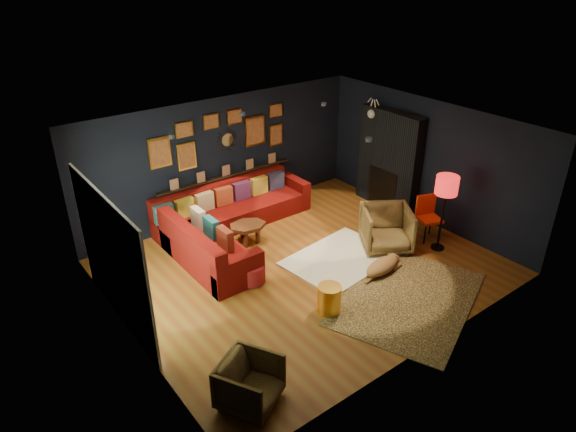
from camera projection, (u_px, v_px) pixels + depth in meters
floor at (304, 267)px, 9.45m from camera, size 6.50×6.50×0.00m
room_walls at (306, 188)px, 8.72m from camera, size 6.50×6.50×6.50m
sectional at (224, 224)px, 10.25m from camera, size 3.41×2.69×0.86m
ledge at (226, 176)px, 10.92m from camera, size 3.20×0.12×0.04m
gallery_wall at (222, 136)px, 10.53m from camera, size 3.15×0.04×1.02m
sunburst_mirror at (227, 140)px, 10.64m from camera, size 0.47×0.16×0.47m
fireplace at (389, 164)px, 11.28m from camera, size 0.31×1.60×2.20m
deer_head at (377, 112)px, 11.18m from camera, size 0.50×0.28×0.45m
sliding_door at (113, 259)px, 7.64m from camera, size 0.06×2.80×2.20m
ceiling_spots at (277, 122)px, 8.84m from camera, size 3.30×2.50×0.06m
shag_rug at (340, 259)px, 9.69m from camera, size 2.15×1.67×0.03m
leopard_rug at (408, 298)px, 8.60m from camera, size 3.28×2.85×0.02m
coffee_table at (248, 228)px, 10.11m from camera, size 0.85×0.70×0.38m
pouf at (251, 273)px, 8.96m from camera, size 0.49×0.49×0.32m
armchair_left at (250, 381)px, 6.47m from camera, size 0.94×0.92×0.73m
armchair_right at (387, 227)px, 9.87m from camera, size 1.21×1.20×0.92m
gold_stool at (329, 299)px, 8.19m from camera, size 0.38×0.38×0.48m
orange_chair at (428, 214)px, 10.21m from camera, size 0.54×0.54×0.90m
floor_lamp at (446, 189)px, 9.46m from camera, size 0.42×0.42×1.53m
dog at (382, 264)px, 9.21m from camera, size 1.16×0.67×0.35m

